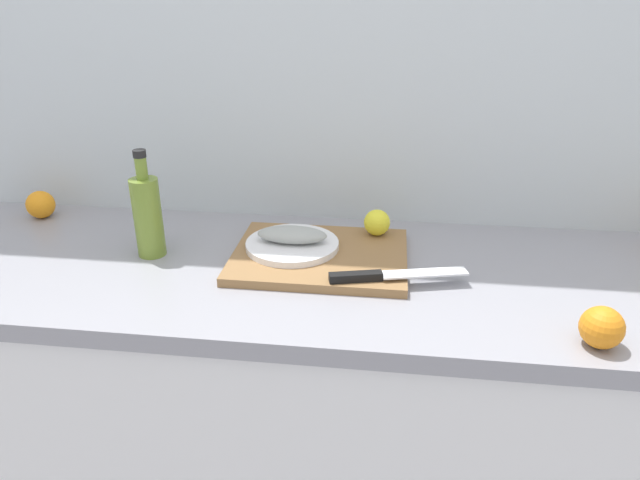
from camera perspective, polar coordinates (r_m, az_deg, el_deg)
back_wall at (r=1.47m, az=2.68°, el=15.34°), size 3.20×0.05×2.50m
kitchen_counter at (r=1.52m, az=1.00°, el=-18.09°), size 2.00×0.60×0.90m
cutting_board at (r=1.30m, az=0.00°, el=-1.60°), size 0.39×0.31×0.02m
white_plate at (r=1.32m, az=-2.79°, el=-0.48°), size 0.21×0.21×0.01m
fish_fillet at (r=1.31m, az=-2.81°, el=0.54°), size 0.16×0.07×0.04m
chef_knife at (r=1.18m, az=6.12°, el=-3.54°), size 0.29×0.10×0.02m
lemon_0 at (r=1.38m, az=5.71°, el=1.75°), size 0.06×0.06×0.06m
olive_oil_bottle at (r=1.35m, az=-16.85°, el=2.44°), size 0.06×0.06×0.25m
orange_0 at (r=1.70m, az=-26.15°, el=3.20°), size 0.07×0.07×0.07m
orange_2 at (r=1.11m, az=26.34°, el=-7.84°), size 0.08×0.08×0.08m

